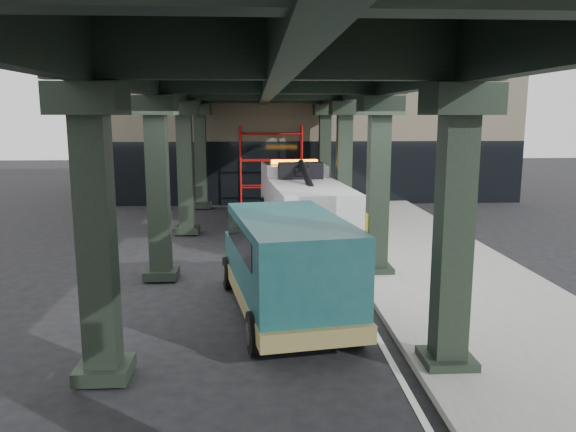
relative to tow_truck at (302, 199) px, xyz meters
name	(u,v)px	position (x,y,z in m)	size (l,w,h in m)	color
ground	(288,300)	(-0.96, -7.54, -1.40)	(90.00, 90.00, 0.00)	black
sidewalk	(441,272)	(3.54, -5.54, -1.32)	(5.00, 40.00, 0.15)	gray
lane_stripe	(344,276)	(0.74, -5.54, -1.39)	(0.12, 38.00, 0.01)	silver
viaduct	(269,78)	(-1.36, -5.54, 4.06)	(7.40, 32.00, 6.40)	black
building	(302,124)	(1.04, 12.46, 2.60)	(22.00, 10.00, 8.00)	#C6B793
scaffolding	(271,164)	(-0.96, 7.11, 0.71)	(3.08, 0.88, 4.00)	red
tow_truck	(302,199)	(0.00, 0.00, 0.00)	(3.15, 8.91, 2.87)	black
towed_van	(286,263)	(-1.06, -8.67, -0.14)	(3.11, 6.06, 2.35)	#123E41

